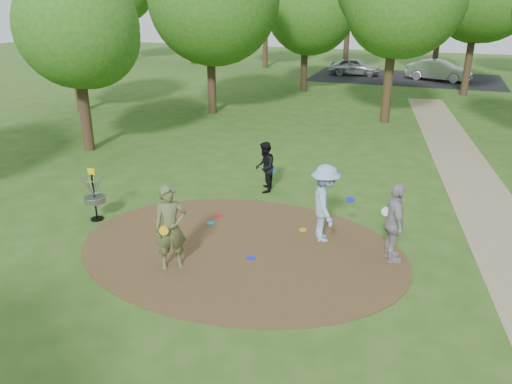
% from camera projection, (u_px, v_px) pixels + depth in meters
% --- Properties ---
extents(ground, '(100.00, 100.00, 0.00)m').
position_uv_depth(ground, '(240.00, 249.00, 12.60)').
color(ground, '#2D5119').
rests_on(ground, ground).
extents(dirt_clearing, '(8.40, 8.40, 0.02)m').
position_uv_depth(dirt_clearing, '(240.00, 249.00, 12.60)').
color(dirt_clearing, '#47301C').
rests_on(dirt_clearing, ground).
extents(parking_lot, '(14.00, 8.00, 0.01)m').
position_uv_depth(parking_lot, '(405.00, 78.00, 38.28)').
color(parking_lot, black).
rests_on(parking_lot, ground).
extents(player_observer_with_disc, '(0.89, 0.83, 2.04)m').
position_uv_depth(player_observer_with_disc, '(170.00, 228.00, 11.41)').
color(player_observer_with_disc, '#565F37').
rests_on(player_observer_with_disc, ground).
extents(player_throwing_with_disc, '(1.36, 1.51, 2.05)m').
position_uv_depth(player_throwing_with_disc, '(325.00, 203.00, 12.73)').
color(player_throwing_with_disc, '#8EACD3').
rests_on(player_throwing_with_disc, ground).
extents(player_walking_with_disc, '(0.78, 0.92, 1.65)m').
position_uv_depth(player_walking_with_disc, '(265.00, 167.00, 15.99)').
color(player_walking_with_disc, black).
rests_on(player_walking_with_disc, ground).
extents(player_waiting_with_disc, '(0.83, 1.24, 1.95)m').
position_uv_depth(player_waiting_with_disc, '(395.00, 224.00, 11.71)').
color(player_waiting_with_disc, '#98979A').
rests_on(player_waiting_with_disc, ground).
extents(disc_ground_cyan, '(0.22, 0.22, 0.02)m').
position_uv_depth(disc_ground_cyan, '(210.00, 223.00, 13.97)').
color(disc_ground_cyan, '#1886C2').
rests_on(disc_ground_cyan, dirt_clearing).
extents(disc_ground_blue, '(0.22, 0.22, 0.02)m').
position_uv_depth(disc_ground_blue, '(251.00, 258.00, 12.12)').
color(disc_ground_blue, '#0E22EE').
rests_on(disc_ground_blue, dirt_clearing).
extents(disc_ground_red, '(0.22, 0.22, 0.02)m').
position_uv_depth(disc_ground_red, '(218.00, 215.00, 14.44)').
color(disc_ground_red, red).
rests_on(disc_ground_red, dirt_clearing).
extents(car_left, '(4.05, 1.90, 1.34)m').
position_uv_depth(car_left, '(354.00, 67.00, 39.31)').
color(car_left, '#ACAEB4').
rests_on(car_left, ground).
extents(car_right, '(4.82, 2.71, 1.50)m').
position_uv_depth(car_right, '(439.00, 70.00, 36.85)').
color(car_right, '#B8BDC1').
rests_on(car_right, ground).
extents(disc_ground_orange, '(0.22, 0.22, 0.02)m').
position_uv_depth(disc_ground_orange, '(303.00, 230.00, 13.56)').
color(disc_ground_orange, orange).
rests_on(disc_ground_orange, dirt_clearing).
extents(disc_golf_basket, '(0.63, 0.63, 1.54)m').
position_uv_depth(disc_golf_basket, '(94.00, 191.00, 13.93)').
color(disc_golf_basket, black).
rests_on(disc_golf_basket, ground).
extents(tree_ring, '(37.33, 45.87, 9.02)m').
position_uv_depth(tree_ring, '(347.00, 17.00, 18.16)').
color(tree_ring, '#332316').
rests_on(tree_ring, ground).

